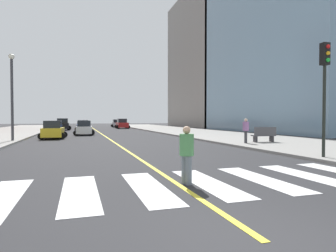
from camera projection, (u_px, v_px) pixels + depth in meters
ground_plane at (266, 243)px, 4.38m from camera, size 220.00×220.00×0.00m
sidewalk_kerb_east at (244, 138)px, 27.10m from camera, size 10.00×120.00×0.15m
crosswalk_paint at (179, 185)px, 8.19m from camera, size 13.50×4.00×0.01m
lane_divider_paint at (98, 131)px, 42.54m from camera, size 0.16×80.00×0.01m
parking_garage_concrete at (220, 63)px, 66.90m from camera, size 18.00×24.00×29.86m
car_white_nearest at (84, 128)px, 32.90m from camera, size 2.42×3.78×1.66m
car_black_second at (63, 125)px, 47.03m from camera, size 2.74×4.33×1.92m
car_blue_third at (83, 126)px, 42.87m from camera, size 2.37×3.74×1.65m
car_silver_fourth at (117, 124)px, 63.08m from camera, size 2.43×3.83×1.69m
car_yellow_fifth at (53, 130)px, 26.91m from camera, size 2.45×3.85×1.70m
car_red_sixth at (122, 124)px, 54.34m from camera, size 2.63×4.19×1.87m
traffic_light_near_corner at (325, 77)px, 12.95m from camera, size 0.36×0.41×5.16m
park_bench at (264, 135)px, 21.34m from camera, size 1.84×0.69×1.12m
pedestrian_crossing at (187, 152)px, 8.27m from camera, size 0.42×0.42×1.68m
pedestrian_waiting_east at (246, 130)px, 20.40m from camera, size 0.43×0.43×1.75m
street_lamp at (12, 89)px, 22.78m from camera, size 0.44×0.44×6.88m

